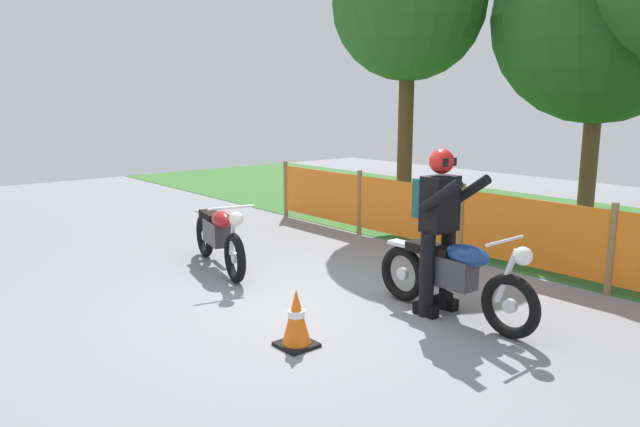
% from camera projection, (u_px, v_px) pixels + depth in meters
% --- Properties ---
extents(ground, '(24.00, 24.00, 0.02)m').
position_uv_depth(ground, '(304.00, 303.00, 6.27)').
color(ground, gray).
extents(grass_verge, '(24.00, 6.03, 0.01)m').
position_uv_depth(grass_verge, '(566.00, 228.00, 9.93)').
color(grass_verge, '#386B2D').
rests_on(grass_verge, ground).
extents(barrier_fence, '(8.15, 0.08, 1.05)m').
position_uv_depth(barrier_fence, '(461.00, 221.00, 7.92)').
color(barrier_fence, olive).
rests_on(barrier_fence, ground).
extents(tree_leftmost, '(2.75, 2.75, 5.27)m').
position_uv_depth(tree_leftmost, '(409.00, 4.00, 10.25)').
color(tree_leftmost, brown).
rests_on(tree_leftmost, ground).
extents(tree_near_left, '(3.56, 3.56, 5.34)m').
position_uv_depth(tree_near_left, '(602.00, 16.00, 9.49)').
color(tree_near_left, brown).
rests_on(tree_near_left, ground).
extents(motorcycle_lead, '(1.94, 0.57, 0.92)m').
position_uv_depth(motorcycle_lead, '(453.00, 275.00, 5.74)').
color(motorcycle_lead, black).
rests_on(motorcycle_lead, ground).
extents(motorcycle_trailing, '(1.91, 0.71, 0.92)m').
position_uv_depth(motorcycle_trailing, '(219.00, 235.00, 7.45)').
color(motorcycle_trailing, black).
rests_on(motorcycle_trailing, ground).
extents(rider_lead, '(0.68, 0.55, 1.69)m').
position_uv_depth(rider_lead, '(439.00, 222.00, 5.80)').
color(rider_lead, black).
rests_on(rider_lead, ground).
extents(traffic_cone, '(0.32, 0.32, 0.53)m').
position_uv_depth(traffic_cone, '(296.00, 318.00, 5.08)').
color(traffic_cone, black).
rests_on(traffic_cone, ground).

